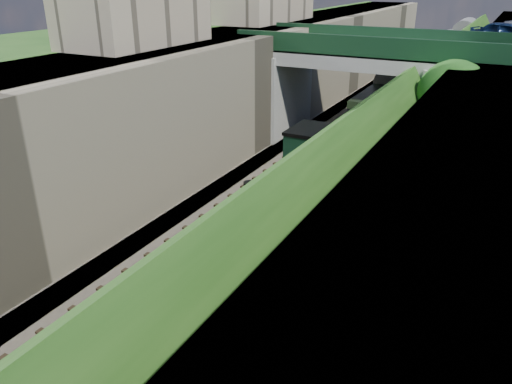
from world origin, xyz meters
TOP-DOWN VIEW (x-y plane):
  - trackbed at (0.00, 20.00)m, footprint 10.00×90.00m
  - retaining_wall at (-5.50, 20.00)m, footprint 1.00×90.00m
  - street_plateau_left at (-9.00, 20.00)m, footprint 6.00×90.00m
  - embankment_slope at (5.00, 20.49)m, footprint 4.50×90.00m
  - track_left at (-2.00, 20.00)m, footprint 2.50×90.00m
  - track_right at (1.20, 20.00)m, footprint 2.50×90.00m
  - road_bridge at (0.94, 24.00)m, footprint 16.00×6.40m
  - building_near at (-9.50, 14.00)m, footprint 4.00×8.00m
  - tree at (5.91, 19.59)m, footprint 3.60×3.80m
  - car_blue at (7.59, 28.00)m, footprint 4.91×3.34m
  - locomotive at (1.20, 10.31)m, footprint 3.10×10.22m
  - tender at (1.20, 17.67)m, footprint 2.70×6.00m
  - coach_front at (1.20, 30.27)m, footprint 2.90×18.00m
  - coach_middle at (1.20, 49.07)m, footprint 2.90×18.00m
  - coach_rear at (1.20, 67.87)m, footprint 2.90×18.00m

SIDE VIEW (x-z plane):
  - trackbed at x=0.00m, z-range 0.00..0.20m
  - track_left at x=-2.00m, z-range 0.15..0.35m
  - track_right at x=1.20m, z-range 0.15..0.35m
  - tender at x=1.20m, z-range 0.09..3.14m
  - locomotive at x=1.20m, z-range -0.02..3.81m
  - coach_front at x=1.20m, z-range 0.20..3.90m
  - coach_middle at x=1.20m, z-range 0.20..3.90m
  - coach_rear at x=1.20m, z-range 0.20..3.90m
  - embankment_slope at x=5.00m, z-range -0.43..5.93m
  - retaining_wall at x=-5.50m, z-range 0.00..7.00m
  - street_plateau_left at x=-9.00m, z-range 0.00..7.00m
  - road_bridge at x=0.94m, z-range 0.45..7.70m
  - tree at x=5.91m, z-range 1.35..7.95m
  - car_blue at x=7.59m, z-range 6.25..7.80m
  - building_near at x=-9.50m, z-range 7.00..11.00m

